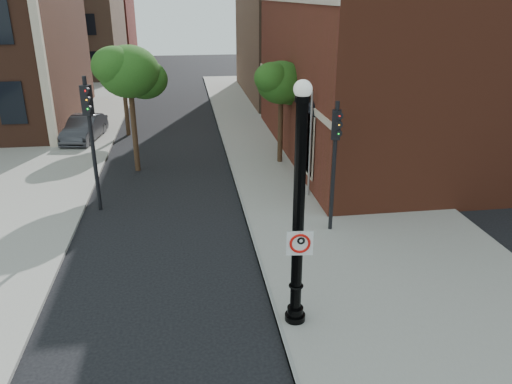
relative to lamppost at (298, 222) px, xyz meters
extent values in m
plane|color=black|center=(-2.47, -0.11, -2.81)|extent=(120.00, 120.00, 0.00)
cube|color=gray|center=(3.53, 9.89, -2.75)|extent=(8.00, 60.00, 0.12)
cube|color=gray|center=(-11.47, 17.89, -2.75)|extent=(10.00, 50.00, 0.12)
cube|color=gray|center=(-0.42, 9.89, -2.74)|extent=(0.10, 60.00, 0.14)
cube|color=maroon|center=(13.53, 13.89, 3.19)|extent=(22.00, 16.00, 12.00)
cube|color=black|center=(2.49, 8.89, -0.81)|extent=(0.08, 1.40, 2.40)
cube|color=beige|center=(2.50, 13.89, 0.69)|extent=(0.06, 16.00, 0.25)
cube|color=beige|center=(-9.47, 16.89, 4.19)|extent=(0.40, 0.40, 14.00)
cube|color=brown|center=(-14.47, 43.89, 3.19)|extent=(12.00, 12.00, 12.00)
cube|color=maroon|center=(-14.47, 57.89, 2.19)|extent=(12.00, 12.00, 10.00)
cube|color=brown|center=(13.53, 29.89, 4.19)|extent=(22.00, 14.00, 14.00)
cylinder|color=black|center=(0.00, 0.00, -2.67)|extent=(0.51, 0.51, 0.28)
cylinder|color=black|center=(0.00, 0.00, -2.44)|extent=(0.40, 0.40, 0.23)
cylinder|color=black|center=(0.00, 0.00, 0.13)|extent=(0.28, 0.28, 5.33)
torus|color=black|center=(0.00, 0.00, -1.71)|extent=(0.37, 0.37, 0.06)
cylinder|color=black|center=(0.00, 0.00, 2.87)|extent=(0.33, 0.33, 0.14)
sphere|color=silver|center=(0.00, 0.00, 3.07)|extent=(0.40, 0.40, 0.40)
cube|color=white|center=(0.02, -0.16, -0.46)|extent=(0.62, 0.08, 0.62)
cube|color=black|center=(0.02, -0.16, -0.18)|extent=(0.62, 0.07, 0.05)
cube|color=black|center=(0.02, -0.16, -0.75)|extent=(0.62, 0.07, 0.05)
cube|color=black|center=(-0.27, -0.13, -0.46)|extent=(0.05, 0.01, 0.62)
cube|color=black|center=(0.30, -0.19, -0.46)|extent=(0.05, 0.01, 0.62)
torus|color=red|center=(0.02, -0.16, -0.46)|extent=(0.50, 0.11, 0.50)
cube|color=red|center=(0.02, -0.16, -0.46)|extent=(0.35, 0.04, 0.35)
cube|color=black|center=(-0.04, -0.15, -0.46)|extent=(0.06, 0.01, 0.29)
torus|color=black|center=(0.04, -0.16, -0.40)|extent=(0.20, 0.08, 0.19)
cylinder|color=black|center=(0.02, -0.16, -0.18)|extent=(0.03, 0.02, 0.03)
imported|color=#2F2F34|center=(-8.08, 18.15, -2.11)|extent=(2.10, 4.45, 1.41)
cylinder|color=black|center=(-5.87, 8.06, -0.27)|extent=(0.15, 0.15, 5.07)
cube|color=black|center=(-5.87, 8.06, 1.42)|extent=(0.41, 0.39, 1.06)
sphere|color=#E50505|center=(-5.81, 7.90, 1.79)|extent=(0.19, 0.19, 0.19)
sphere|color=#FF8C00|center=(-5.81, 7.90, 1.47)|extent=(0.19, 0.19, 0.19)
sphere|color=#00E519|center=(-5.81, 7.90, 1.15)|extent=(0.19, 0.19, 0.19)
cylinder|color=black|center=(2.33, 4.92, -0.52)|extent=(0.13, 0.13, 4.58)
cube|color=black|center=(2.33, 4.92, 1.01)|extent=(0.36, 0.35, 0.95)
sphere|color=#E50505|center=(2.38, 4.78, 1.34)|extent=(0.17, 0.17, 0.17)
sphere|color=#FF8C00|center=(2.38, 4.78, 1.05)|extent=(0.17, 0.17, 0.17)
sphere|color=#00E519|center=(2.38, 4.78, 0.77)|extent=(0.17, 0.17, 0.17)
cylinder|color=#999999|center=(2.33, 8.09, -0.65)|extent=(0.09, 0.09, 4.33)
cylinder|color=#372016|center=(-4.78, 12.54, -0.68)|extent=(0.24, 0.24, 4.26)
ellipsoid|color=#205215|center=(-4.78, 12.54, 1.76)|extent=(2.68, 2.68, 2.28)
ellipsoid|color=#205215|center=(-4.17, 13.03, 1.33)|extent=(2.07, 2.07, 1.76)
ellipsoid|color=#205215|center=(-5.33, 12.17, 2.06)|extent=(1.95, 1.95, 1.66)
cylinder|color=#372016|center=(-5.80, 19.08, -0.99)|extent=(0.24, 0.24, 3.64)
ellipsoid|color=#205215|center=(-5.80, 19.08, 1.09)|extent=(2.29, 2.29, 1.94)
ellipsoid|color=#205215|center=(-5.28, 19.50, 0.72)|extent=(1.77, 1.77, 1.50)
ellipsoid|color=#205215|center=(-6.27, 18.77, 1.35)|extent=(1.66, 1.66, 1.41)
cylinder|color=#372016|center=(2.01, 12.58, -0.98)|extent=(0.24, 0.24, 3.66)
ellipsoid|color=#205215|center=(2.01, 12.58, 1.11)|extent=(2.30, 2.30, 1.96)
ellipsoid|color=#205215|center=(2.53, 12.99, 0.75)|extent=(1.78, 1.78, 1.51)
ellipsoid|color=#205215|center=(1.54, 12.26, 1.38)|extent=(1.67, 1.67, 1.42)
camera|label=1|loc=(-2.47, -10.20, 4.93)|focal=35.00mm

